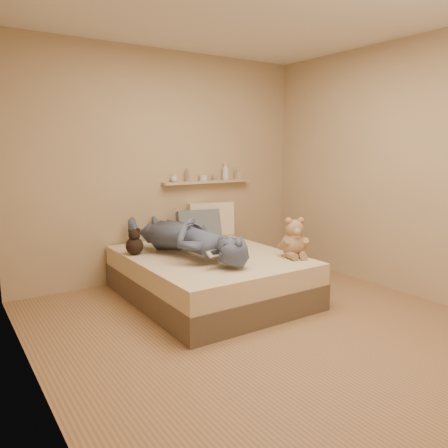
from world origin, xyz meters
TOP-DOWN VIEW (x-y plane):
  - room at (0.00, 0.00)m, footprint 3.80×3.80m
  - bed at (0.00, 0.93)m, footprint 1.50×1.90m
  - game_console at (-0.24, 0.42)m, footprint 0.17×0.09m
  - teddy_bear at (0.64, 0.37)m, footprint 0.31×0.33m
  - dark_plush at (-0.63, 1.33)m, footprint 0.18×0.18m
  - pillow_cream at (0.54, 1.76)m, footprint 0.58×0.32m
  - pillow_grey at (0.29, 1.62)m, footprint 0.54×0.34m
  - person at (-0.22, 1.01)m, footprint 0.83×1.68m
  - wall_shelf at (0.55, 1.84)m, footprint 1.20×0.12m
  - shelf_bottles at (0.63, 1.84)m, footprint 1.00×0.12m

SIDE VIEW (x-z plane):
  - bed at x=0.00m, z-range 0.00..0.45m
  - dark_plush at x=-0.63m, z-range 0.43..0.70m
  - game_console at x=-0.24m, z-range 0.57..0.62m
  - teddy_bear at x=0.64m, z-range 0.41..0.81m
  - pillow_grey at x=0.29m, z-range 0.44..0.80m
  - person at x=-0.22m, z-range 0.45..0.84m
  - pillow_cream at x=0.54m, z-range 0.44..0.86m
  - wall_shelf at x=0.55m, z-range 1.09..1.11m
  - shelf_bottles at x=0.63m, z-range 1.08..1.30m
  - room at x=0.00m, z-range -0.60..3.20m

